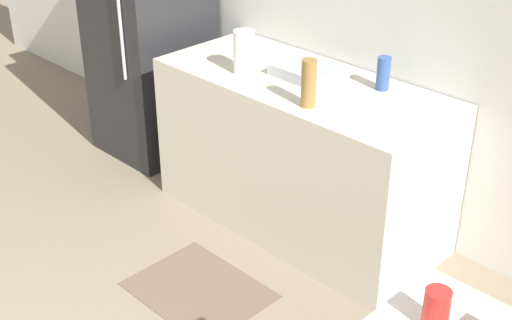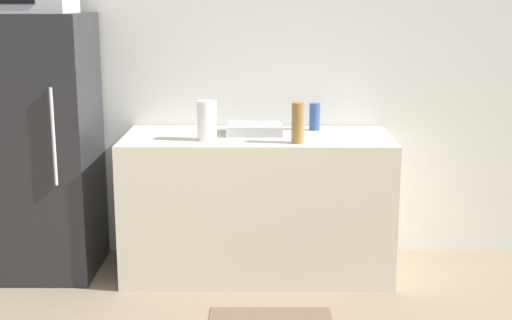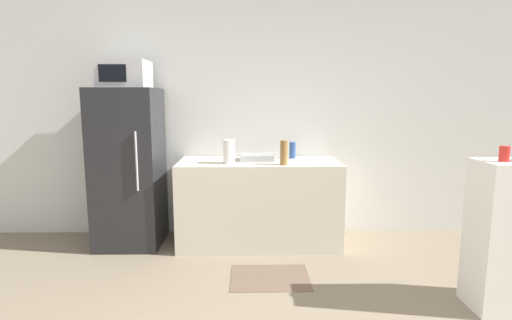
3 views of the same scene
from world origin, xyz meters
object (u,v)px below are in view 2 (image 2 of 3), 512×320
Objects in this scene: refrigerator at (42,146)px; paper_towel_roll at (207,120)px; bottle_tall at (298,123)px; bottle_short at (315,117)px.

refrigerator is 6.88× the size of paper_towel_roll.
paper_towel_roll is at bearing 170.50° from bottle_tall.
paper_towel_roll is at bearing -8.26° from refrigerator.
refrigerator is at bearing 171.74° from paper_towel_roll.
refrigerator reaches higher than bottle_tall.
bottle_tall is at bearing -9.50° from paper_towel_roll.
refrigerator is at bearing 171.32° from bottle_tall.
paper_towel_roll is (1.04, -0.15, 0.19)m from refrigerator.
bottle_short is at bearing 26.95° from paper_towel_roll.
bottle_tall is 1.38× the size of bottle_short.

